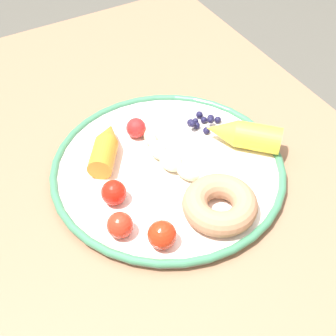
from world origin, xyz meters
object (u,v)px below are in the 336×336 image
object	(u,v)px
plate	(168,169)
tomato_mid	(136,128)
dining_table	(160,229)
banana	(174,160)
carrot_orange	(106,147)
carrot_yellow	(243,135)
donut	(220,205)
tomato_near	(120,225)
tomato_far	(115,194)
blueberry_pile	(203,121)
tomato_extra	(162,235)

from	to	relation	value
plate	tomato_mid	bearing A→B (deg)	-175.01
dining_table	tomato_mid	size ratio (longest dim) A/B	32.88
banana	dining_table	bearing A→B (deg)	-61.96
carrot_orange	dining_table	bearing A→B (deg)	25.76
carrot_orange	carrot_yellow	size ratio (longest dim) A/B	0.93
plate	carrot_yellow	xyz separation A→B (m)	(0.01, 0.13, 0.02)
donut	tomato_near	size ratio (longest dim) A/B	2.91
tomato_far	carrot_yellow	bearing A→B (deg)	92.73
donut	blueberry_pile	world-z (taller)	donut
tomato_extra	dining_table	bearing A→B (deg)	153.11
banana	tomato_mid	world-z (taller)	tomato_mid
plate	carrot_orange	xyz separation A→B (m)	(-0.07, -0.07, 0.02)
carrot_yellow	tomato_mid	world-z (taller)	carrot_yellow
carrot_orange	tomato_near	size ratio (longest dim) A/B	2.92
plate	tomato_far	distance (m)	0.10
plate	carrot_orange	bearing A→B (deg)	-135.14
plate	tomato_far	bearing A→B (deg)	-76.51
carrot_orange	donut	bearing A→B (deg)	25.99
carrot_orange	banana	bearing A→B (deg)	48.57
plate	blueberry_pile	size ratio (longest dim) A/B	6.05
banana	tomato_extra	xyz separation A→B (m)	(0.12, -0.09, 0.01)
carrot_yellow	tomato_near	world-z (taller)	carrot_yellow
banana	donut	size ratio (longest dim) A/B	1.60
dining_table	tomato_near	size ratio (longest dim) A/B	29.48
dining_table	plate	bearing A→B (deg)	126.97
dining_table	plate	size ratio (longest dim) A/B	2.97
carrot_orange	carrot_yellow	distance (m)	0.21
carrot_yellow	tomato_mid	bearing A→B (deg)	-127.05
donut	tomato_mid	size ratio (longest dim) A/B	3.25
dining_table	tomato_extra	bearing A→B (deg)	-26.89
carrot_yellow	blueberry_pile	bearing A→B (deg)	-158.07
dining_table	tomato_extra	size ratio (longest dim) A/B	27.42
plate	tomato_far	xyz separation A→B (m)	(0.02, -0.10, 0.02)
carrot_orange	tomato_far	world-z (taller)	same
tomato_mid	tomato_extra	size ratio (longest dim) A/B	0.83
tomato_extra	plate	bearing A→B (deg)	147.16
plate	carrot_orange	world-z (taller)	carrot_orange
tomato_far	tomato_near	bearing A→B (deg)	-18.59
donut	blueberry_pile	distance (m)	0.19
blueberry_pile	tomato_mid	world-z (taller)	tomato_mid
dining_table	tomato_far	distance (m)	0.15
plate	tomato_near	distance (m)	0.14
blueberry_pile	carrot_orange	bearing A→B (deg)	-93.85
tomato_mid	carrot_yellow	bearing A→B (deg)	52.95
carrot_orange	tomato_extra	bearing A→B (deg)	-1.91
carrot_orange	blueberry_pile	bearing A→B (deg)	86.15
plate	tomato_far	size ratio (longest dim) A/B	9.81
dining_table	tomato_near	xyz separation A→B (m)	(0.06, -0.09, 0.13)
plate	banana	xyz separation A→B (m)	(0.00, 0.01, 0.02)
blueberry_pile	donut	bearing A→B (deg)	-25.23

